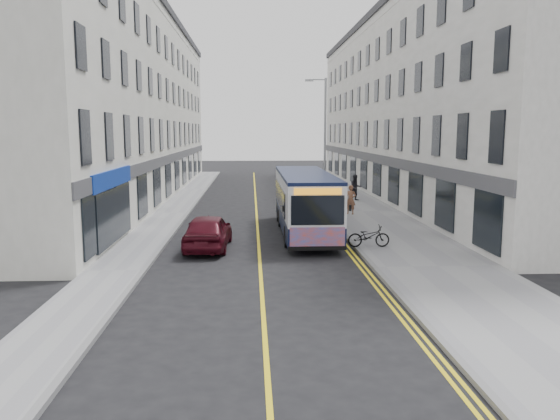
{
  "coord_description": "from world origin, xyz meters",
  "views": [
    {
      "loc": [
        -0.29,
        -19.56,
        4.82
      ],
      "look_at": [
        0.88,
        2.58,
        1.6
      ],
      "focal_mm": 35.0,
      "sensor_mm": 36.0,
      "label": 1
    }
  ],
  "objects": [
    {
      "name": "kerb_west",
      "position": [
        -4.0,
        12.0,
        0.07
      ],
      "size": [
        0.18,
        64.0,
        0.13
      ],
      "primitive_type": "cube",
      "color": "slate",
      "rests_on": "ground"
    },
    {
      "name": "bicycle",
      "position": [
        4.48,
        2.05,
        0.57
      ],
      "size": [
        1.71,
        0.6,
        0.9
      ],
      "primitive_type": "imported",
      "rotation": [
        0.0,
        0.0,
        1.57
      ],
      "color": "black",
      "rests_on": "pavement_east"
    },
    {
      "name": "road_dbl_yellow_outer",
      "position": [
        3.75,
        12.0,
        0.0
      ],
      "size": [
        0.1,
        64.0,
        0.01
      ],
      "primitive_type": "cube",
      "color": "yellow",
      "rests_on": "ground"
    },
    {
      "name": "road_dbl_yellow_inner",
      "position": [
        3.55,
        12.0,
        0.0
      ],
      "size": [
        0.1,
        64.0,
        0.01
      ],
      "primitive_type": "cube",
      "color": "yellow",
      "rests_on": "ground"
    },
    {
      "name": "pavement_east",
      "position": [
        6.25,
        12.0,
        0.06
      ],
      "size": [
        4.5,
        64.0,
        0.12
      ],
      "primitive_type": "cube",
      "color": "gray",
      "rests_on": "ground"
    },
    {
      "name": "terrace_east",
      "position": [
        11.5,
        21.0,
        6.5
      ],
      "size": [
        6.0,
        46.0,
        13.0
      ],
      "primitive_type": "cube",
      "color": "white",
      "rests_on": "ground"
    },
    {
      "name": "pedestrian_near",
      "position": [
        5.35,
        10.94,
        0.95
      ],
      "size": [
        0.71,
        0.61,
        1.66
      ],
      "primitive_type": "imported",
      "rotation": [
        0.0,
        0.0,
        -0.43
      ],
      "color": "brown",
      "rests_on": "pavement_east"
    },
    {
      "name": "ground",
      "position": [
        0.0,
        0.0,
        0.0
      ],
      "size": [
        140.0,
        140.0,
        0.0
      ],
      "primitive_type": "plane",
      "color": "black",
      "rests_on": "ground"
    },
    {
      "name": "terrace_west",
      "position": [
        -9.0,
        21.0,
        6.5
      ],
      "size": [
        6.0,
        46.0,
        13.0
      ],
      "primitive_type": "cube",
      "color": "white",
      "rests_on": "ground"
    },
    {
      "name": "city_bus",
      "position": [
        2.21,
        5.72,
        1.58
      ],
      "size": [
        2.33,
        9.95,
        2.89
      ],
      "color": "black",
      "rests_on": "ground"
    },
    {
      "name": "car_white",
      "position": [
        3.2,
        21.22,
        0.75
      ],
      "size": [
        1.96,
        4.68,
        1.5
      ],
      "primitive_type": "imported",
      "rotation": [
        0.0,
        0.0,
        0.08
      ],
      "color": "silver",
      "rests_on": "ground"
    },
    {
      "name": "car_maroon",
      "position": [
        -2.09,
        2.59,
        0.73
      ],
      "size": [
        1.95,
        4.39,
        1.47
      ],
      "primitive_type": "imported",
      "rotation": [
        0.0,
        0.0,
        3.09
      ],
      "color": "#450B16",
      "rests_on": "ground"
    },
    {
      "name": "streetlamp",
      "position": [
        4.17,
        14.0,
        4.38
      ],
      "size": [
        1.32,
        0.18,
        8.0
      ],
      "color": "#92959A",
      "rests_on": "ground"
    },
    {
      "name": "road_centre_line",
      "position": [
        0.0,
        12.0,
        0.0
      ],
      "size": [
        0.12,
        64.0,
        0.01
      ],
      "primitive_type": "cube",
      "color": "yellow",
      "rests_on": "ground"
    },
    {
      "name": "kerb_east",
      "position": [
        4.0,
        12.0,
        0.07
      ],
      "size": [
        0.18,
        64.0,
        0.13
      ],
      "primitive_type": "cube",
      "color": "slate",
      "rests_on": "ground"
    },
    {
      "name": "pedestrian_far",
      "position": [
        6.8,
        17.08,
        1.0
      ],
      "size": [
        0.96,
        0.8,
        1.76
      ],
      "primitive_type": "imported",
      "rotation": [
        0.0,
        0.0,
        0.17
      ],
      "color": "black",
      "rests_on": "pavement_east"
    },
    {
      "name": "pavement_west",
      "position": [
        -5.0,
        12.0,
        0.06
      ],
      "size": [
        2.0,
        64.0,
        0.12
      ],
      "primitive_type": "cube",
      "color": "gray",
      "rests_on": "ground"
    }
  ]
}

